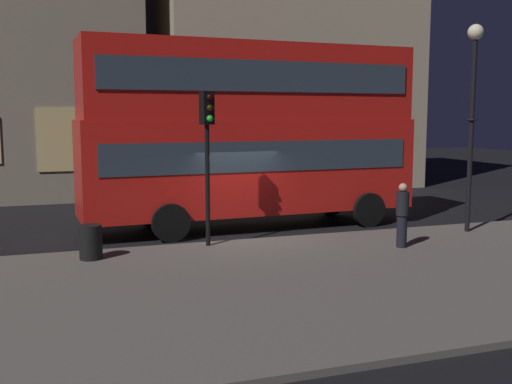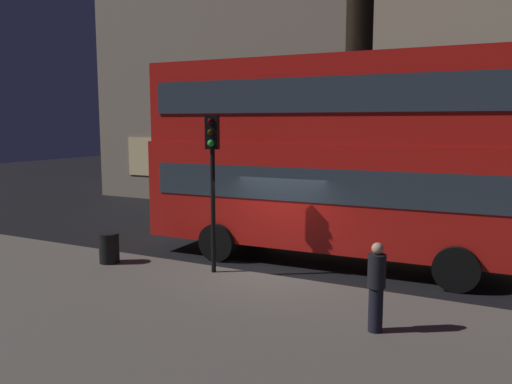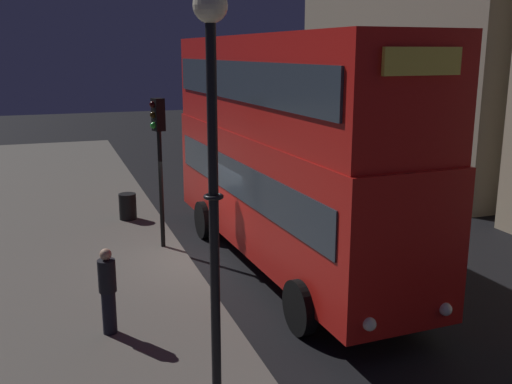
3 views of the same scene
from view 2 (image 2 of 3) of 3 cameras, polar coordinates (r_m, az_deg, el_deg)
ground_plane at (r=13.89m, az=1.95°, el=-8.99°), size 80.00×80.00×0.00m
sidewalk_slab at (r=10.00m, az=-10.40°, el=-15.53°), size 44.00×8.69×0.12m
building_with_clock at (r=29.19m, az=-1.17°, el=17.88°), size 13.77×8.22×18.31m
double_decker_bus at (r=14.64m, az=7.96°, el=4.51°), size 10.73×3.05×5.72m
traffic_light_near_kerb at (r=13.12m, az=-4.83°, el=3.47°), size 0.38×0.40×4.04m
pedestrian at (r=9.93m, az=13.12°, el=-10.04°), size 0.33×0.33×1.69m
litter_bin at (r=14.94m, az=-15.87°, el=-5.96°), size 0.55×0.55×0.83m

